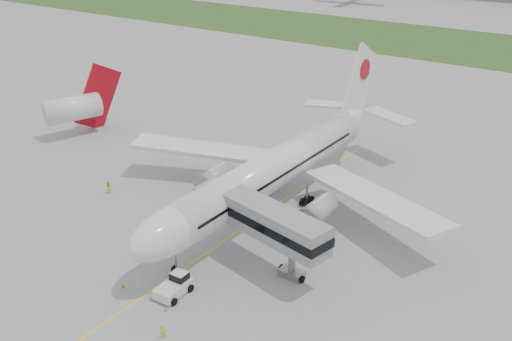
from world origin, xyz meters
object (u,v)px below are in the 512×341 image
Objects in this scene: airliner at (279,166)px; pushback_tug at (175,285)px; ground_crew_near at (163,331)px; neighbor_aircraft at (77,107)px; jet_bridge at (259,218)px.

airliner reaches higher than pushback_tug.
neighbor_aircraft reaches higher than ground_crew_near.
ground_crew_near is at bearing -77.96° from airliner.
jet_bridge is at bearing -65.25° from airliner.
airliner is at bearing 92.59° from pushback_tug.
jet_bridge is 10.62× the size of ground_crew_near.
neighbor_aircraft is at bearing 148.73° from pushback_tug.
airliner is 14.26m from jet_bridge.
pushback_tug is 0.24× the size of jet_bridge.
ground_crew_near is at bearing -79.04° from jet_bridge.
neighbor_aircraft is (-45.49, 24.40, 3.98)m from pushback_tug.
airliner is 29.17m from ground_crew_near.
neighbor_aircraft is (-49.24, 14.89, -0.80)m from jet_bridge.
airliner reaches higher than jet_bridge.
neighbor_aircraft is (-43.27, 1.94, -0.75)m from airliner.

